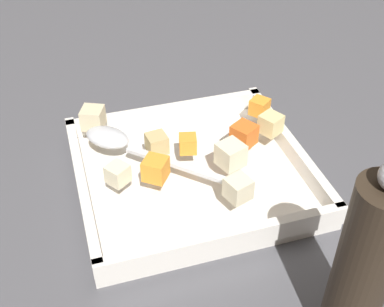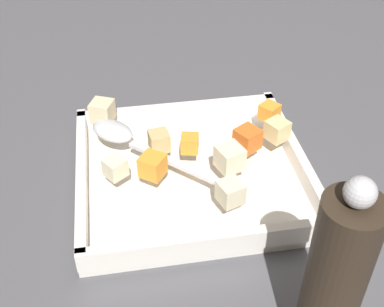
% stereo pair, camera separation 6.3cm
% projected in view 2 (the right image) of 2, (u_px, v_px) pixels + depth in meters
% --- Properties ---
extents(ground_plane, '(4.00, 4.00, 0.00)m').
position_uv_depth(ground_plane, '(192.00, 181.00, 0.66)').
color(ground_plane, '#4C4C51').
extents(baking_dish, '(0.29, 0.27, 0.04)m').
position_uv_depth(baking_dish, '(192.00, 176.00, 0.65)').
color(baking_dish, white).
rests_on(baking_dish, ground_plane).
extents(carrot_chunk_far_right, '(0.04, 0.04, 0.03)m').
position_uv_depth(carrot_chunk_far_right, '(247.00, 139.00, 0.65)').
color(carrot_chunk_far_right, orange).
rests_on(carrot_chunk_far_right, baking_dish).
extents(carrot_chunk_heap_side, '(0.03, 0.03, 0.02)m').
position_uv_depth(carrot_chunk_heap_side, '(188.00, 144.00, 0.64)').
color(carrot_chunk_heap_side, orange).
rests_on(carrot_chunk_heap_side, baking_dish).
extents(carrot_chunk_mid_right, '(0.04, 0.04, 0.03)m').
position_uv_depth(carrot_chunk_mid_right, '(153.00, 166.00, 0.60)').
color(carrot_chunk_mid_right, orange).
rests_on(carrot_chunk_mid_right, baking_dish).
extents(carrot_chunk_corner_se, '(0.03, 0.03, 0.02)m').
position_uv_depth(carrot_chunk_corner_se, '(269.00, 112.00, 0.70)').
color(carrot_chunk_corner_se, orange).
rests_on(carrot_chunk_corner_se, baking_dish).
extents(potato_chunk_back_center, '(0.03, 0.03, 0.02)m').
position_uv_depth(potato_chunk_back_center, '(115.00, 167.00, 0.60)').
color(potato_chunk_back_center, beige).
rests_on(potato_chunk_back_center, baking_dish).
extents(potato_chunk_mid_left, '(0.04, 0.04, 0.03)m').
position_uv_depth(potato_chunk_mid_left, '(277.00, 130.00, 0.66)').
color(potato_chunk_mid_left, '#E0CC89').
rests_on(potato_chunk_mid_left, baking_dish).
extents(potato_chunk_near_right, '(0.03, 0.03, 0.03)m').
position_uv_depth(potato_chunk_near_right, '(230.00, 192.00, 0.57)').
color(potato_chunk_near_right, beige).
rests_on(potato_chunk_near_right, baking_dish).
extents(potato_chunk_center, '(0.03, 0.03, 0.03)m').
position_uv_depth(potato_chunk_center, '(159.00, 141.00, 0.64)').
color(potato_chunk_center, tan).
rests_on(potato_chunk_center, baking_dish).
extents(potato_chunk_front_center, '(0.04, 0.04, 0.03)m').
position_uv_depth(potato_chunk_front_center, '(102.00, 111.00, 0.69)').
color(potato_chunk_front_center, beige).
rests_on(potato_chunk_front_center, baking_dish).
extents(potato_chunk_corner_ne, '(0.04, 0.04, 0.03)m').
position_uv_depth(potato_chunk_corner_ne, '(230.00, 158.00, 0.61)').
color(potato_chunk_corner_ne, beige).
rests_on(potato_chunk_corner_ne, baking_dish).
extents(serving_spoon, '(0.17, 0.16, 0.02)m').
position_uv_depth(serving_spoon, '(121.00, 135.00, 0.66)').
color(serving_spoon, silver).
rests_on(serving_spoon, baking_dish).
extents(pepper_mill, '(0.05, 0.05, 0.22)m').
position_uv_depth(pepper_mill, '(333.00, 286.00, 0.41)').
color(pepper_mill, '#2D2319').
rests_on(pepper_mill, ground_plane).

